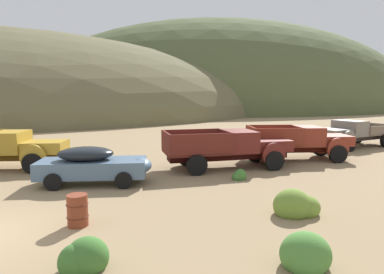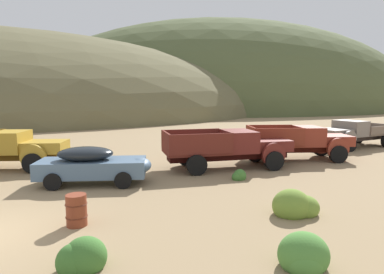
% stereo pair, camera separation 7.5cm
% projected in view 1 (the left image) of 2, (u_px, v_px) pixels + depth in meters
% --- Properties ---
extents(hill_distant, '(94.54, 54.27, 39.97)m').
position_uv_depth(hill_distant, '(230.00, 109.00, 78.85)').
color(hill_distant, '#4C5633').
rests_on(hill_distant, ground).
extents(truck_mustard, '(6.66, 3.23, 1.91)m').
position_uv_depth(truck_mustard, '(8.00, 149.00, 16.62)').
color(truck_mustard, '#593D12').
rests_on(truck_mustard, ground).
extents(car_chalk_blue, '(4.80, 2.45, 1.57)m').
position_uv_depth(car_chalk_blue, '(96.00, 165.00, 13.92)').
color(car_chalk_blue, slate).
rests_on(car_chalk_blue, ground).
extents(truck_oxblood, '(6.41, 2.50, 1.91)m').
position_uv_depth(truck_oxblood, '(236.00, 148.00, 16.97)').
color(truck_oxblood, black).
rests_on(truck_oxblood, ground).
extents(truck_rust_red, '(5.94, 3.14, 1.91)m').
position_uv_depth(truck_rust_red, '(305.00, 142.00, 19.05)').
color(truck_rust_red, '#42140D').
rests_on(truck_rust_red, ground).
extents(truck_primer_gray, '(6.63, 3.57, 1.89)m').
position_uv_depth(truck_primer_gray, '(351.00, 133.00, 23.26)').
color(truck_primer_gray, '#3D322D').
rests_on(truck_primer_gray, ground).
extents(oil_drum_by_truck, '(0.62, 0.62, 0.91)m').
position_uv_depth(oil_drum_by_truck, '(78.00, 210.00, 9.53)').
color(oil_drum_by_truck, brown).
rests_on(oil_drum_by_truck, ground).
extents(bush_near_barrel, '(1.50, 1.08, 1.05)m').
position_uv_depth(bush_near_barrel, '(297.00, 207.00, 10.46)').
color(bush_near_barrel, olive).
rests_on(bush_near_barrel, ground).
extents(bush_front_right, '(1.07, 0.95, 0.89)m').
position_uv_depth(bush_front_right, '(84.00, 258.00, 7.24)').
color(bush_front_right, '#3D702D').
rests_on(bush_front_right, ground).
extents(bush_lone_scrub, '(0.65, 0.51, 0.60)m').
position_uv_depth(bush_lone_scrub, '(239.00, 176.00, 14.68)').
color(bush_lone_scrub, '#3D702D').
rests_on(bush_lone_scrub, ground).
extents(bush_front_left, '(1.14, 1.05, 0.99)m').
position_uv_depth(bush_front_left, '(306.00, 256.00, 7.26)').
color(bush_front_left, '#4C8438').
rests_on(bush_front_left, ground).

